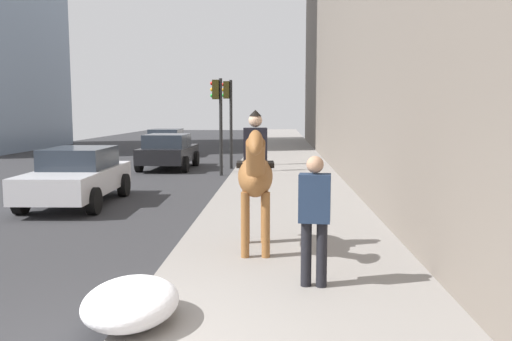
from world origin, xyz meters
The scene contains 8 objects.
mounted_horse_near centered at (3.67, -1.35, 1.39)m, with size 2.15×0.63×2.28m.
pedestrian_greeting centered at (1.98, -2.19, 1.10)m, with size 0.31×0.43×1.70m.
car_near_lane centered at (16.62, 2.78, 0.75)m, with size 3.90×2.08×1.44m.
car_mid_lane centered at (8.45, 3.40, 0.74)m, with size 4.27×2.00×1.44m.
car_far_lane centered at (22.80, 4.15, 0.75)m, with size 4.22×2.01×1.44m.
traffic_light_near_curb centered at (14.56, 0.48, 2.39)m, with size 0.20×0.44×3.55m.
traffic_light_far_curb centered at (16.89, 0.31, 2.44)m, with size 0.20×0.44×3.63m.
snow_pile_near centered at (0.70, -0.15, 0.35)m, with size 1.31×1.01×0.45m, color white.
Camera 1 is at (-4.67, -1.72, 2.39)m, focal length 36.95 mm.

